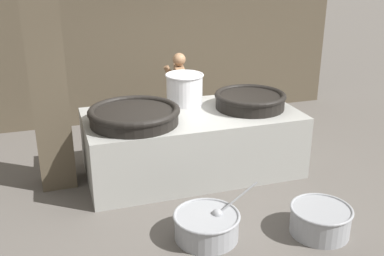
% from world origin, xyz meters
% --- Properties ---
extents(ground_plane, '(60.00, 60.00, 0.00)m').
position_xyz_m(ground_plane, '(0.00, 0.00, 0.00)').
color(ground_plane, '#56514C').
extents(back_wall, '(8.25, 0.24, 3.76)m').
position_xyz_m(back_wall, '(0.00, 2.87, 1.88)').
color(back_wall, '#4C4233').
rests_on(back_wall, ground_plane).
extents(support_pillar, '(0.50, 0.50, 3.76)m').
position_xyz_m(support_pillar, '(-2.08, 0.24, 1.88)').
color(support_pillar, '#4C4233').
rests_on(support_pillar, ground_plane).
extents(hearth_platform, '(3.32, 1.65, 0.99)m').
position_xyz_m(hearth_platform, '(0.00, 0.00, 0.50)').
color(hearth_platform, gray).
rests_on(hearth_platform, ground_plane).
extents(giant_wok_near, '(1.34, 1.34, 0.24)m').
position_xyz_m(giant_wok_near, '(-0.94, -0.17, 1.12)').
color(giant_wok_near, black).
rests_on(giant_wok_near, hearth_platform).
extents(giant_wok_far, '(1.14, 1.14, 0.25)m').
position_xyz_m(giant_wok_far, '(0.97, -0.04, 1.13)').
color(giant_wok_far, black).
rests_on(giant_wok_far, hearth_platform).
extents(stock_pot, '(0.63, 0.63, 0.51)m').
position_xyz_m(stock_pot, '(0.03, 0.50, 1.26)').
color(stock_pot, silver).
rests_on(stock_pot, hearth_platform).
extents(cook, '(0.45, 0.65, 1.67)m').
position_xyz_m(cook, '(0.18, 1.32, 0.91)').
color(cook, '#8C6647').
rests_on(cook, ground_plane).
extents(prep_bowl_vegetables, '(1.08, 0.83, 0.67)m').
position_xyz_m(prep_bowl_vegetables, '(-0.41, -1.84, 0.18)').
color(prep_bowl_vegetables, gray).
rests_on(prep_bowl_vegetables, ground_plane).
extents(prep_bowl_meat, '(0.78, 0.78, 0.36)m').
position_xyz_m(prep_bowl_meat, '(0.98, -2.18, 0.20)').
color(prep_bowl_meat, gray).
rests_on(prep_bowl_meat, ground_plane).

